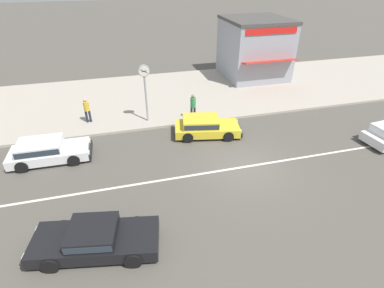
{
  "coord_description": "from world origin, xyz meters",
  "views": [
    {
      "loc": [
        -5.64,
        -11.04,
        8.73
      ],
      "look_at": [
        -2.32,
        1.52,
        0.8
      ],
      "focal_mm": 28.0,
      "sensor_mm": 36.0,
      "label": 1
    }
  ],
  "objects_px": {
    "hatchback_white_3": "(46,150)",
    "street_clock": "(145,80)",
    "sedan_black_0": "(95,239)",
    "hatchback_yellow_2": "(205,126)",
    "shopfront_corner_warung": "(254,48)",
    "pedestrian_by_shop": "(87,109)",
    "pedestrian_mid_kerb": "(193,105)"
  },
  "relations": [
    {
      "from": "pedestrian_mid_kerb",
      "to": "shopfront_corner_warung",
      "type": "relative_size",
      "value": 0.28
    },
    {
      "from": "street_clock",
      "to": "hatchback_white_3",
      "type": "bearing_deg",
      "value": -152.53
    },
    {
      "from": "street_clock",
      "to": "sedan_black_0",
      "type": "bearing_deg",
      "value": -108.35
    },
    {
      "from": "hatchback_yellow_2",
      "to": "street_clock",
      "type": "relative_size",
      "value": 1.14
    },
    {
      "from": "sedan_black_0",
      "to": "hatchback_white_3",
      "type": "xyz_separation_m",
      "value": [
        -2.42,
        6.44,
        0.06
      ]
    },
    {
      "from": "hatchback_yellow_2",
      "to": "hatchback_white_3",
      "type": "distance_m",
      "value": 8.52
    },
    {
      "from": "pedestrian_mid_kerb",
      "to": "pedestrian_by_shop",
      "type": "distance_m",
      "value": 6.52
    },
    {
      "from": "hatchback_yellow_2",
      "to": "shopfront_corner_warung",
      "type": "bearing_deg",
      "value": 51.57
    },
    {
      "from": "sedan_black_0",
      "to": "pedestrian_mid_kerb",
      "type": "bearing_deg",
      "value": 56.18
    },
    {
      "from": "hatchback_white_3",
      "to": "shopfront_corner_warung",
      "type": "height_order",
      "value": "shopfront_corner_warung"
    },
    {
      "from": "pedestrian_by_shop",
      "to": "street_clock",
      "type": "bearing_deg",
      "value": -11.91
    },
    {
      "from": "sedan_black_0",
      "to": "shopfront_corner_warung",
      "type": "bearing_deg",
      "value": 50.21
    },
    {
      "from": "sedan_black_0",
      "to": "hatchback_yellow_2",
      "type": "height_order",
      "value": "hatchback_yellow_2"
    },
    {
      "from": "hatchback_yellow_2",
      "to": "pedestrian_mid_kerb",
      "type": "distance_m",
      "value": 2.0
    },
    {
      "from": "hatchback_white_3",
      "to": "street_clock",
      "type": "distance_m",
      "value": 6.59
    },
    {
      "from": "sedan_black_0",
      "to": "street_clock",
      "type": "distance_m",
      "value": 10.06
    },
    {
      "from": "sedan_black_0",
      "to": "shopfront_corner_warung",
      "type": "distance_m",
      "value": 20.54
    },
    {
      "from": "sedan_black_0",
      "to": "street_clock",
      "type": "relative_size",
      "value": 1.32
    },
    {
      "from": "sedan_black_0",
      "to": "hatchback_yellow_2",
      "type": "distance_m",
      "value": 9.2
    },
    {
      "from": "pedestrian_mid_kerb",
      "to": "shopfront_corner_warung",
      "type": "height_order",
      "value": "shopfront_corner_warung"
    },
    {
      "from": "pedestrian_by_shop",
      "to": "shopfront_corner_warung",
      "type": "relative_size",
      "value": 0.26
    },
    {
      "from": "pedestrian_mid_kerb",
      "to": "shopfront_corner_warung",
      "type": "distance_m",
      "value": 10.06
    },
    {
      "from": "hatchback_white_3",
      "to": "pedestrian_mid_kerb",
      "type": "relative_size",
      "value": 2.41
    },
    {
      "from": "hatchback_yellow_2",
      "to": "pedestrian_mid_kerb",
      "type": "bearing_deg",
      "value": 95.53
    },
    {
      "from": "pedestrian_mid_kerb",
      "to": "pedestrian_by_shop",
      "type": "relative_size",
      "value": 1.04
    },
    {
      "from": "sedan_black_0",
      "to": "hatchback_white_3",
      "type": "bearing_deg",
      "value": 110.6
    },
    {
      "from": "hatchback_yellow_2",
      "to": "shopfront_corner_warung",
      "type": "relative_size",
      "value": 0.68
    },
    {
      "from": "hatchback_white_3",
      "to": "shopfront_corner_warung",
      "type": "xyz_separation_m",
      "value": [
        15.51,
        9.27,
        1.93
      ]
    },
    {
      "from": "hatchback_white_3",
      "to": "pedestrian_by_shop",
      "type": "height_order",
      "value": "pedestrian_by_shop"
    },
    {
      "from": "pedestrian_by_shop",
      "to": "shopfront_corner_warung",
      "type": "bearing_deg",
      "value": 22.6
    },
    {
      "from": "hatchback_white_3",
      "to": "shopfront_corner_warung",
      "type": "distance_m",
      "value": 18.17
    },
    {
      "from": "hatchback_white_3",
      "to": "street_clock",
      "type": "relative_size",
      "value": 1.12
    }
  ]
}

